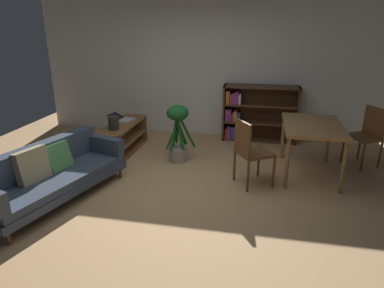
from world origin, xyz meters
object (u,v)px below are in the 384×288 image
object	(u,v)px
media_console	(123,138)
potted_floor_plant	(178,130)
dining_chair_far	(250,149)
fabric_couch	(50,173)
open_laptop	(122,119)
desk_speaker	(114,123)
dining_chair_near	(368,133)
bookshelf	(254,114)
dining_table	(312,130)

from	to	relation	value
media_console	potted_floor_plant	bearing A→B (deg)	-11.73
media_console	dining_chair_far	bearing A→B (deg)	-21.57
fabric_couch	open_laptop	world-z (taller)	fabric_couch
desk_speaker	dining_chair_near	distance (m)	4.13
open_laptop	dining_chair_far	world-z (taller)	dining_chair_far
dining_chair_near	dining_chair_far	distance (m)	2.14
fabric_couch	bookshelf	xyz separation A→B (m)	(2.52, 3.01, 0.16)
fabric_couch	desk_speaker	bearing A→B (deg)	80.34
desk_speaker	fabric_couch	bearing A→B (deg)	-99.66
desk_speaker	media_console	bearing A→B (deg)	89.17
bookshelf	dining_chair_near	bearing A→B (deg)	-27.64
potted_floor_plant	open_laptop	bearing A→B (deg)	158.22
desk_speaker	potted_floor_plant	distance (m)	1.08
open_laptop	potted_floor_plant	bearing A→B (deg)	-21.78
open_laptop	dining_chair_near	bearing A→B (deg)	-0.26
desk_speaker	dining_table	size ratio (longest dim) A/B	0.18
fabric_couch	media_console	bearing A→B (deg)	81.95
fabric_couch	dining_chair_far	size ratio (longest dim) A/B	2.23
desk_speaker	potted_floor_plant	size ratio (longest dim) A/B	0.23
media_console	bookshelf	xyz separation A→B (m)	(2.26, 1.18, 0.26)
media_console	potted_floor_plant	size ratio (longest dim) A/B	1.43
open_laptop	dining_table	world-z (taller)	dining_table
dining_table	dining_chair_far	distance (m)	1.05
open_laptop	bookshelf	world-z (taller)	bookshelf
desk_speaker	bookshelf	world-z (taller)	bookshelf
dining_table	dining_chair_near	world-z (taller)	dining_chair_near
open_laptop	potted_floor_plant	xyz separation A→B (m)	(1.16, -0.47, -0.01)
media_console	dining_chair_near	bearing A→B (deg)	3.15
bookshelf	open_laptop	bearing A→B (deg)	-158.34
dining_table	media_console	bearing A→B (deg)	173.85
open_laptop	desk_speaker	xyz separation A→B (m)	(0.09, -0.58, 0.08)
potted_floor_plant	bookshelf	size ratio (longest dim) A/B	0.67
fabric_couch	open_laptop	bearing A→B (deg)	85.57
dining_chair_far	dining_chair_near	bearing A→B (deg)	31.60
potted_floor_plant	dining_chair_far	world-z (taller)	potted_floor_plant
bookshelf	desk_speaker	bearing A→B (deg)	-146.17
potted_floor_plant	dining_table	world-z (taller)	potted_floor_plant
dining_table	bookshelf	bearing A→B (deg)	120.22
open_laptop	potted_floor_plant	distance (m)	1.25
fabric_couch	media_console	distance (m)	1.85
fabric_couch	dining_chair_far	xyz separation A→B (m)	(2.52, 0.93, 0.17)
potted_floor_plant	dining_table	bearing A→B (deg)	-3.23
desk_speaker	dining_chair_far	distance (m)	2.34
open_laptop	dining_chair_near	xyz separation A→B (m)	(4.18, -0.02, -0.00)
dining_table	desk_speaker	bearing A→B (deg)	179.97
open_laptop	dining_chair_far	distance (m)	2.62
media_console	dining_chair_far	distance (m)	2.45
fabric_couch	open_laptop	size ratio (longest dim) A/B	4.62
fabric_couch	open_laptop	distance (m)	2.09
media_console	bookshelf	world-z (taller)	bookshelf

